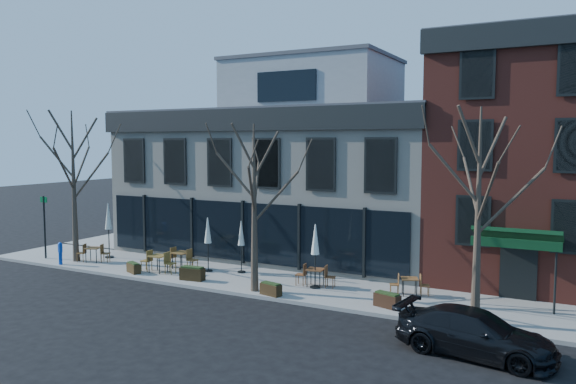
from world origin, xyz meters
The scene contains 24 objects.
ground centered at (0.00, 0.00, 0.00)m, with size 120.00×120.00×0.00m, color black.
sidewalk_front centered at (3.25, -2.15, 0.07)m, with size 33.50×4.70×0.15m, color gray.
sidewalk_side centered at (-11.25, 6.00, 0.07)m, with size 4.50×12.00×0.15m, color gray.
corner_building centered at (0.07, 5.07, 4.72)m, with size 18.39×10.39×11.10m.
red_brick_building centered at (13.00, 4.98, 5.64)m, with size 8.20×11.78×11.18m.
tree_corner centered at (-8.49, -3.20, 4.25)m, with size 3.93×3.98×7.92m.
tree_mid centered at (3.01, -3.90, 3.79)m, with size 3.50×3.55×7.04m.
tree_right centered at (12.01, -3.90, 4.02)m, with size 3.72×3.77×7.48m.
sign_pole centered at (-10.50, -3.50, 2.07)m, with size 0.50×0.10×3.40m.
parked_sedan centered at (12.46, -6.67, 0.69)m, with size 1.93×4.74×1.38m, color black.
call_box centered at (-8.50, -4.20, 0.77)m, with size 0.24×0.23×1.18m.
cafe_set_0 centered at (-7.51, -2.93, 0.63)m, with size 1.79×1.10×0.93m.
cafe_set_1 centered at (-2.43, -2.00, 0.67)m, with size 1.93×0.80×1.01m.
cafe_set_2 centered at (-2.88, -3.20, 0.67)m, with size 1.95×0.81×1.02m.
cafe_set_4 centered at (4.98, -2.06, 0.64)m, with size 1.84×0.82×0.95m.
cafe_set_5 centered at (9.00, -1.51, 0.60)m, with size 1.68×0.99×0.87m.
umbrella_0 centered at (-7.60, -1.73, 2.25)m, with size 0.48×0.48×2.97m.
umbrella_1 centered at (-0.86, -1.90, 2.02)m, with size 0.42×0.42×2.66m.
umbrella_2 centered at (0.69, -1.33, 1.92)m, with size 0.40×0.40×2.51m.
umbrella_3 centered at (5.07, -2.28, 2.11)m, with size 0.44×0.44×2.78m.
planter_0 centered at (-3.86, -3.84, 0.40)m, with size 0.97×0.69×0.50m.
planter_1 centered at (-0.46, -3.67, 0.46)m, with size 1.17×0.58×0.63m.
planter_2 centered at (3.96, -4.20, 0.41)m, with size 1.00×0.58×0.53m.
planter_3 centered at (8.73, -3.60, 0.43)m, with size 1.10×0.70×0.57m.
Camera 1 is at (15.17, -23.86, 6.42)m, focal length 35.00 mm.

